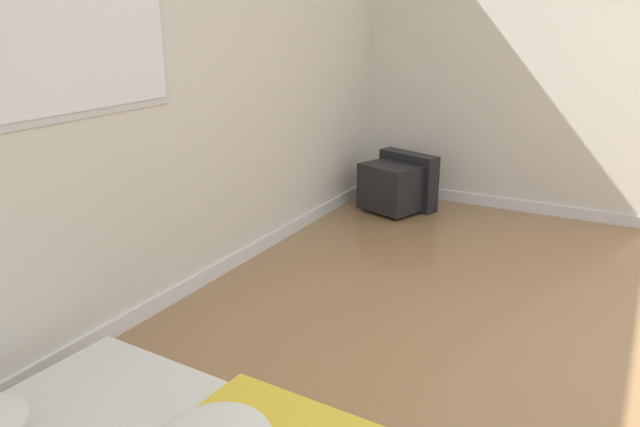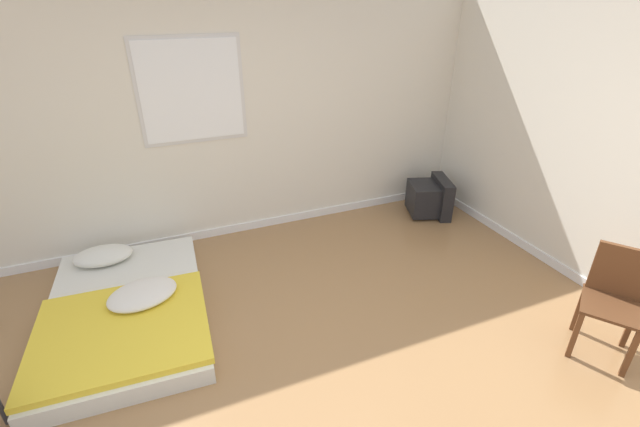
{
  "view_description": "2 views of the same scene",
  "coord_description": "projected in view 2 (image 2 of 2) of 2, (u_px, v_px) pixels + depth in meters",
  "views": [
    {
      "loc": [
        -2.2,
        0.27,
        1.54
      ],
      "look_at": [
        0.48,
        1.73,
        0.54
      ],
      "focal_mm": 35.0,
      "sensor_mm": 36.0,
      "label": 1
    },
    {
      "loc": [
        -0.7,
        -1.78,
        2.4
      ],
      "look_at": [
        0.73,
        1.68,
        0.47
      ],
      "focal_mm": 24.0,
      "sensor_mm": 36.0,
      "label": 2
    }
  ],
  "objects": [
    {
      "name": "mattress_bed",
      "position": [
        125.0,
        308.0,
        3.5
      ],
      "size": [
        1.32,
        1.94,
        0.29
      ],
      "color": "silver",
      "rests_on": "ground_plane"
    },
    {
      "name": "ground_plane",
      "position": [
        316.0,
        405.0,
        2.8
      ],
      "size": [
        20.0,
        20.0,
        0.0
      ],
      "primitive_type": "plane",
      "color": "#997047"
    },
    {
      "name": "wall_back",
      "position": [
        221.0,
        118.0,
        4.27
      ],
      "size": [
        7.93,
        0.08,
        2.6
      ],
      "color": "silver",
      "rests_on": "ground_plane"
    },
    {
      "name": "crt_tv",
      "position": [
        430.0,
        197.0,
        5.14
      ],
      "size": [
        0.58,
        0.59,
        0.45
      ],
      "color": "black",
      "rests_on": "ground_plane"
    },
    {
      "name": "wooden_chair",
      "position": [
        615.0,
        294.0,
        3.07
      ],
      "size": [
        0.54,
        0.54,
        0.82
      ],
      "color": "brown",
      "rests_on": "ground_plane"
    }
  ]
}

